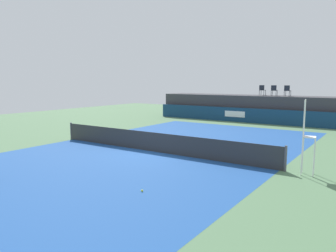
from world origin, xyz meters
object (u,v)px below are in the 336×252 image
(tennis_ball, at_px, (142,191))
(spectator_chair_center, at_px, (287,90))
(spectator_chair_far_left, at_px, (262,90))
(net_post_near, at_px, (71,131))
(net_post_far, at_px, (286,159))
(umpire_chair, at_px, (306,132))
(spectator_chair_left, at_px, (274,90))

(tennis_ball, bearing_deg, spectator_chair_center, 92.40)
(spectator_chair_far_left, xyz_separation_m, net_post_near, (-6.30, -15.37, -2.19))
(spectator_chair_far_left, height_order, tennis_ball, spectator_chair_far_left)
(net_post_far, xyz_separation_m, tennis_ball, (-3.05, -4.92, -0.46))
(umpire_chair, distance_m, net_post_near, 13.14)
(umpire_chair, bearing_deg, net_post_far, 178.90)
(spectator_chair_center, bearing_deg, net_post_far, -75.43)
(spectator_chair_far_left, bearing_deg, umpire_chair, -66.18)
(spectator_chair_left, relative_size, net_post_near, 0.89)
(umpire_chair, xyz_separation_m, net_post_near, (-13.10, 0.01, -1.09))
(umpire_chair, bearing_deg, net_post_near, 179.94)
(tennis_ball, bearing_deg, net_post_near, 152.27)
(umpire_chair, relative_size, tennis_ball, 40.59)
(spectator_chair_left, xyz_separation_m, tennis_ball, (1.94, -19.97, -2.66))
(spectator_chair_far_left, xyz_separation_m, spectator_chair_center, (2.22, -0.44, 0.00))
(net_post_near, bearing_deg, tennis_ball, -27.73)
(spectator_chair_far_left, bearing_deg, tennis_ball, -81.46)
(spectator_chair_far_left, distance_m, net_post_far, 16.68)
(spectator_chair_left, distance_m, umpire_chair, 16.14)
(tennis_ball, bearing_deg, net_post_far, 58.18)
(spectator_chair_left, relative_size, umpire_chair, 0.32)
(spectator_chair_left, bearing_deg, tennis_ball, -84.45)
(net_post_far, bearing_deg, spectator_chair_center, 104.57)
(spectator_chair_far_left, relative_size, spectator_chair_left, 1.00)
(net_post_near, height_order, tennis_ball, net_post_near)
(spectator_chair_center, bearing_deg, umpire_chair, -72.98)
(net_post_near, bearing_deg, net_post_far, 0.00)
(spectator_chair_center, height_order, net_post_near, spectator_chair_center)
(spectator_chair_far_left, height_order, net_post_far, spectator_chair_far_left)
(spectator_chair_far_left, distance_m, spectator_chair_center, 2.26)
(spectator_chair_center, height_order, umpire_chair, spectator_chair_center)
(spectator_chair_left, distance_m, net_post_far, 16.01)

